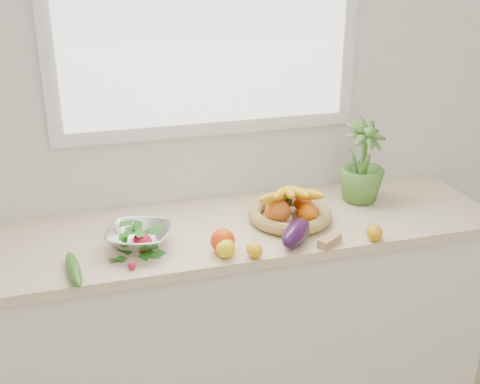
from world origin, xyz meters
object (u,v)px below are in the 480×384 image
object	(u,v)px
eggplant	(296,233)
fruit_basket	(289,210)
colander_with_spinach	(138,233)
cucumber	(74,269)
potted_herb	(362,161)
apple	(142,242)

from	to	relation	value
eggplant	fruit_basket	distance (m)	0.20
colander_with_spinach	eggplant	bearing A→B (deg)	-12.51
cucumber	fruit_basket	distance (m)	0.89
eggplant	potted_herb	bearing A→B (deg)	35.86
fruit_basket	colander_with_spinach	xyz separation A→B (m)	(-0.62, -0.06, 0.01)
apple	colander_with_spinach	bearing A→B (deg)	101.95
apple	eggplant	bearing A→B (deg)	-9.38
potted_herb	fruit_basket	xyz separation A→B (m)	(-0.37, -0.11, -0.14)
eggplant	potted_herb	size ratio (longest dim) A/B	0.60
cucumber	colander_with_spinach	xyz separation A→B (m)	(0.24, 0.14, 0.04)
eggplant	apple	bearing A→B (deg)	170.62
colander_with_spinach	apple	bearing A→B (deg)	-78.05
apple	colander_with_spinach	size ratio (longest dim) A/B	0.25
fruit_basket	colander_with_spinach	distance (m)	0.62
cucumber	potted_herb	bearing A→B (deg)	14.03
apple	colander_with_spinach	distance (m)	0.04
apple	eggplant	distance (m)	0.58
eggplant	colander_with_spinach	distance (m)	0.59
apple	fruit_basket	world-z (taller)	fruit_basket
apple	eggplant	size ratio (longest dim) A/B	0.35
fruit_basket	apple	bearing A→B (deg)	-171.14
cucumber	fruit_basket	size ratio (longest dim) A/B	0.60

